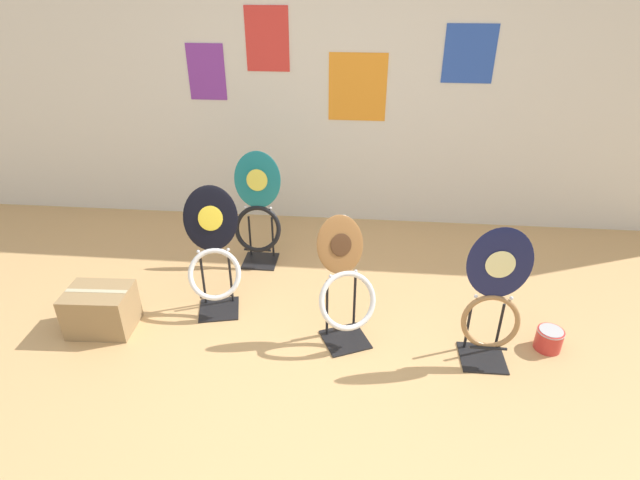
% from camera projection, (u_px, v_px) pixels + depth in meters
% --- Properties ---
extents(ground_plane, '(14.00, 14.00, 0.00)m').
position_uv_depth(ground_plane, '(297.00, 398.00, 2.89)').
color(ground_plane, tan).
extents(wall_back, '(8.00, 0.07, 2.60)m').
position_uv_depth(wall_back, '(331.00, 83.00, 4.38)').
color(wall_back, silver).
rests_on(wall_back, ground_plane).
extents(toilet_seat_display_woodgrain, '(0.45, 0.44, 0.85)m').
position_uv_depth(toilet_seat_display_woodgrain, '(345.00, 287.00, 3.17)').
color(toilet_seat_display_woodgrain, black).
rests_on(toilet_seat_display_woodgrain, ground_plane).
extents(toilet_seat_display_navy_moon, '(0.38, 0.28, 0.93)m').
position_uv_depth(toilet_seat_display_navy_moon, '(493.00, 301.00, 2.97)').
color(toilet_seat_display_navy_moon, black).
rests_on(toilet_seat_display_navy_moon, ground_plane).
extents(toilet_seat_display_jazz_black, '(0.44, 0.43, 0.90)m').
position_uv_depth(toilet_seat_display_jazz_black, '(213.00, 253.00, 3.47)').
color(toilet_seat_display_jazz_black, black).
rests_on(toilet_seat_display_jazz_black, ground_plane).
extents(toilet_seat_display_teal_sax, '(0.38, 0.28, 0.94)m').
position_uv_depth(toilet_seat_display_teal_sax, '(258.00, 213.00, 4.04)').
color(toilet_seat_display_teal_sax, black).
rests_on(toilet_seat_display_teal_sax, ground_plane).
extents(paint_can, '(0.17, 0.17, 0.15)m').
position_uv_depth(paint_can, '(549.00, 339.00, 3.23)').
color(paint_can, red).
rests_on(paint_can, ground_plane).
extents(storage_box, '(0.44, 0.34, 0.31)m').
position_uv_depth(storage_box, '(101.00, 310.00, 3.39)').
color(storage_box, '#93754C').
rests_on(storage_box, ground_plane).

